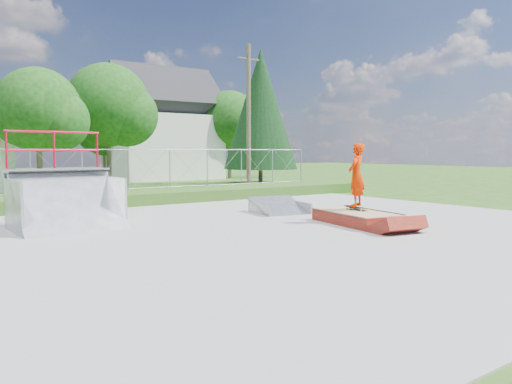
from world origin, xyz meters
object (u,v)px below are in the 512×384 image
(quarter_pipe, at_px, (67,180))
(skater, at_px, (356,177))
(flat_bank_ramp, at_px, (280,206))
(grind_box, at_px, (355,218))

(quarter_pipe, xyz_separation_m, skater, (7.46, -3.92, 0.02))
(quarter_pipe, bearing_deg, skater, -29.55)
(flat_bank_ramp, height_order, skater, skater)
(quarter_pipe, distance_m, skater, 8.42)
(flat_bank_ramp, bearing_deg, grind_box, -76.71)
(grind_box, distance_m, skater, 1.24)
(quarter_pipe, relative_size, skater, 1.45)
(quarter_pipe, height_order, flat_bank_ramp, quarter_pipe)
(quarter_pipe, height_order, skater, quarter_pipe)
(grind_box, bearing_deg, quarter_pipe, 160.82)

